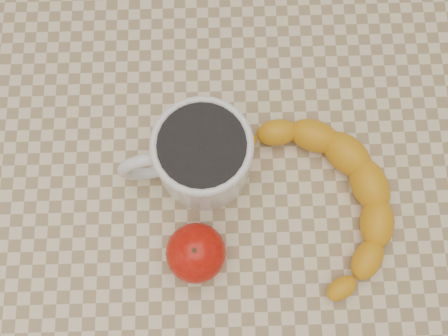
{
  "coord_description": "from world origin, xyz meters",
  "views": [
    {
      "loc": [
        -0.0,
        -0.16,
        1.39
      ],
      "look_at": [
        0.0,
        0.0,
        0.77
      ],
      "focal_mm": 40.0,
      "sensor_mm": 36.0,
      "label": 1
    }
  ],
  "objects_px": {
    "orange_juice_glass": "(201,138)",
    "banana": "(323,199)",
    "coffee_mug": "(200,156)",
    "apple": "(196,253)",
    "table": "(224,186)"
  },
  "relations": [
    {
      "from": "table",
      "to": "orange_juice_glass",
      "type": "distance_m",
      "value": 0.13
    },
    {
      "from": "orange_juice_glass",
      "to": "apple",
      "type": "xyz_separation_m",
      "value": [
        -0.01,
        -0.14,
        -0.0
      ]
    },
    {
      "from": "orange_juice_glass",
      "to": "apple",
      "type": "height_order",
      "value": "orange_juice_glass"
    },
    {
      "from": "orange_juice_glass",
      "to": "banana",
      "type": "distance_m",
      "value": 0.17
    },
    {
      "from": "coffee_mug",
      "to": "banana",
      "type": "bearing_deg",
      "value": -18.77
    },
    {
      "from": "coffee_mug",
      "to": "apple",
      "type": "relative_size",
      "value": 2.3
    },
    {
      "from": "orange_juice_glass",
      "to": "coffee_mug",
      "type": "bearing_deg",
      "value": -89.99
    },
    {
      "from": "table",
      "to": "apple",
      "type": "relative_size",
      "value": 10.53
    },
    {
      "from": "coffee_mug",
      "to": "orange_juice_glass",
      "type": "bearing_deg",
      "value": 90.01
    },
    {
      "from": "orange_juice_glass",
      "to": "apple",
      "type": "bearing_deg",
      "value": -93.29
    },
    {
      "from": "orange_juice_glass",
      "to": "banana",
      "type": "height_order",
      "value": "orange_juice_glass"
    },
    {
      "from": "orange_juice_glass",
      "to": "banana",
      "type": "relative_size",
      "value": 0.22
    },
    {
      "from": "coffee_mug",
      "to": "table",
      "type": "bearing_deg",
      "value": -14.41
    },
    {
      "from": "coffee_mug",
      "to": "apple",
      "type": "bearing_deg",
      "value": -94.09
    },
    {
      "from": "coffee_mug",
      "to": "apple",
      "type": "height_order",
      "value": "coffee_mug"
    }
  ]
}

